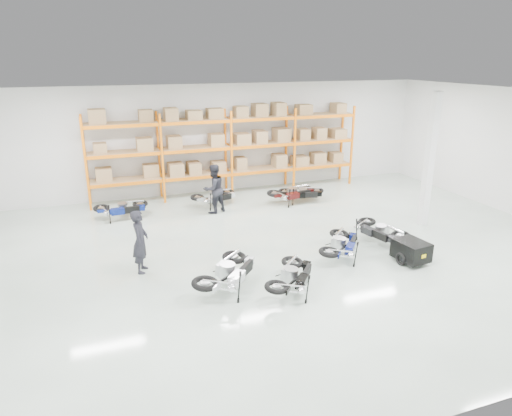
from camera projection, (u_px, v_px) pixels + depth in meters
name	position (u px, v px, depth m)	size (l,w,h in m)	color
room	(292.00, 178.00, 13.01)	(18.00, 18.00, 18.00)	silver
pallet_rack	(228.00, 140.00, 18.77)	(11.28, 0.98, 3.62)	orange
structural_column	(429.00, 161.00, 15.13)	(0.25, 0.25, 4.50)	white
moto_blue_centre	(342.00, 241.00, 13.05)	(0.77, 1.74, 1.06)	#070E47
moto_silver_left	(229.00, 267.00, 11.27)	(0.85, 1.92, 1.17)	#B3B5BA
moto_black_far_left	(293.00, 272.00, 11.18)	(0.76, 1.72, 1.05)	black
moto_touring_right	(379.00, 227.00, 14.16)	(0.75, 1.68, 1.03)	black
trailer	(411.00, 251.00, 12.77)	(0.83, 1.56, 0.64)	black
moto_back_a	(121.00, 205.00, 16.24)	(0.73, 1.64, 1.00)	navy
moto_back_b	(215.00, 194.00, 17.65)	(0.71, 1.60, 0.98)	silver
moto_back_c	(302.00, 190.00, 18.11)	(0.70, 1.59, 0.97)	black
moto_back_d	(293.00, 190.00, 17.99)	(0.78, 1.75, 1.07)	#410D0D
person_left	(140.00, 241.00, 12.12)	(0.63, 0.42, 1.74)	black
person_back	(214.00, 189.00, 16.76)	(0.89, 0.69, 1.83)	black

